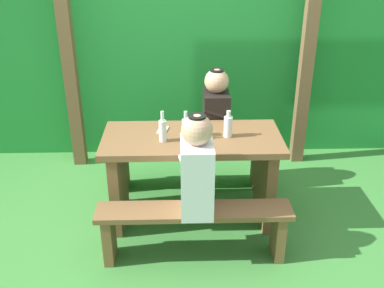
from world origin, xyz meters
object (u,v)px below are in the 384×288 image
(bottle_left, at_px, (228,126))
(bottle_right, at_px, (186,129))
(bench_near, at_px, (194,223))
(bottle_center, at_px, (163,130))
(person_white_shirt, at_px, (197,168))
(bench_far, at_px, (190,157))
(drinking_glass, at_px, (203,130))
(picnic_table, at_px, (192,164))
(person_black_coat, at_px, (216,112))
(cell_phone, at_px, (163,130))

(bottle_left, height_order, bottle_right, bottle_right)
(bench_near, bearing_deg, bottle_center, 117.32)
(person_white_shirt, bearing_deg, bench_far, 90.98)
(drinking_glass, xyz_separation_m, bottle_right, (-0.14, -0.07, 0.05))
(picnic_table, xyz_separation_m, person_black_coat, (0.23, 0.51, 0.24))
(person_white_shirt, xyz_separation_m, person_black_coat, (0.21, 1.01, 0.00))
(bottle_right, xyz_separation_m, cell_phone, (-0.18, 0.18, -0.09))
(bench_near, distance_m, cell_phone, 0.81)
(picnic_table, distance_m, bottle_center, 0.41)
(drinking_glass, bearing_deg, bottle_center, -163.89)
(drinking_glass, height_order, bottle_left, bottle_left)
(picnic_table, height_order, bottle_right, bottle_right)
(person_white_shirt, xyz_separation_m, drinking_glass, (0.07, 0.52, 0.05))
(bottle_left, xyz_separation_m, bottle_center, (-0.50, -0.07, 0.00))
(bench_near, xyz_separation_m, bottle_center, (-0.22, 0.43, 0.54))
(bottle_center, bearing_deg, cell_phone, 92.22)
(picnic_table, bearing_deg, bench_far, 90.00)
(bench_near, xyz_separation_m, person_black_coat, (0.23, 1.02, 0.45))
(drinking_glass, relative_size, bottle_center, 0.38)
(picnic_table, distance_m, drinking_glass, 0.30)
(person_white_shirt, xyz_separation_m, bottle_center, (-0.24, 0.43, 0.09))
(bottle_left, xyz_separation_m, bottle_right, (-0.33, -0.05, 0.00))
(cell_phone, bearing_deg, drinking_glass, -5.89)
(picnic_table, xyz_separation_m, drinking_glass, (0.09, 0.01, 0.29))
(bench_far, relative_size, cell_phone, 10.00)
(person_white_shirt, height_order, bottle_left, person_white_shirt)
(bench_far, relative_size, drinking_glass, 15.02)
(picnic_table, xyz_separation_m, bottle_right, (-0.05, -0.06, 0.34))
(bench_far, bearing_deg, bottle_center, -110.83)
(bottle_left, height_order, bottle_center, bottle_center)
(cell_phone, bearing_deg, bench_near, -57.35)
(person_white_shirt, relative_size, person_black_coat, 1.00)
(drinking_glass, xyz_separation_m, cell_phone, (-0.32, 0.11, -0.04))
(picnic_table, distance_m, person_black_coat, 0.61)
(bottle_center, relative_size, cell_phone, 1.73)
(cell_phone, bearing_deg, bottle_right, -32.44)
(person_black_coat, distance_m, bottle_left, 0.52)
(drinking_glass, distance_m, cell_phone, 0.34)
(picnic_table, height_order, bottle_center, bottle_center)
(bottle_left, bearing_deg, bench_near, -119.09)
(bench_near, relative_size, bottle_center, 5.77)
(bottle_center, bearing_deg, bench_far, 69.17)
(bench_near, bearing_deg, bottle_left, 60.91)
(bench_near, height_order, drinking_glass, drinking_glass)
(person_black_coat, height_order, drinking_glass, person_black_coat)
(bench_far, xyz_separation_m, bottle_left, (0.28, -0.52, 0.54))
(bench_near, distance_m, person_black_coat, 1.13)
(person_black_coat, xyz_separation_m, bottle_center, (-0.45, -0.58, 0.09))
(drinking_glass, distance_m, bottle_center, 0.33)
(person_white_shirt, distance_m, bottle_left, 0.57)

